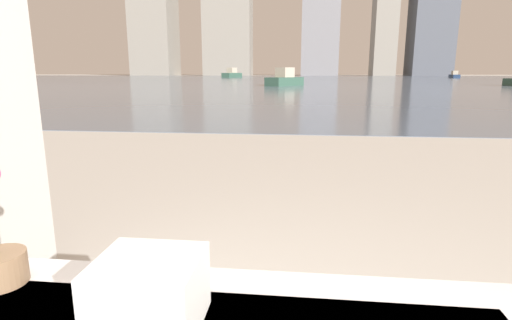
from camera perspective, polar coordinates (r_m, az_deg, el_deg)
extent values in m
cube|color=white|center=(0.98, -14.77, -20.88)|extent=(0.22, 0.21, 0.04)
cube|color=white|center=(0.96, -14.91, -18.89)|extent=(0.22, 0.21, 0.04)
cube|color=white|center=(0.94, -15.05, -16.81)|extent=(0.22, 0.21, 0.04)
cube|color=white|center=(0.92, -15.20, -14.64)|extent=(0.22, 0.21, 0.04)
cube|color=slate|center=(61.94, 6.22, 11.43)|extent=(180.00, 110.00, 0.01)
cube|color=navy|center=(80.62, 26.48, 10.66)|extent=(1.46, 3.43, 0.58)
cube|color=#B2A893|center=(80.61, 26.52, 11.10)|extent=(0.95, 1.32, 0.67)
cube|color=#335647|center=(31.78, 4.13, 11.12)|extent=(2.97, 3.88, 0.65)
cube|color=#B2A893|center=(31.77, 4.15, 12.38)|extent=(1.51, 1.68, 0.75)
cube|color=#335647|center=(77.28, -3.46, 12.00)|extent=(3.29, 5.21, 0.86)
cube|color=#B2A893|center=(77.27, -3.46, 12.68)|extent=(1.79, 2.16, 0.99)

